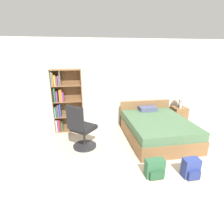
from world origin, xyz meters
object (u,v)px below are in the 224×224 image
(table_lamp, at_px, (180,96))
(bookshelf, at_px, (64,101))
(nightstand, at_px, (179,115))
(backpack_blue, at_px, (191,168))
(backpack_green, at_px, (155,169))
(water_bottle, at_px, (181,105))
(office_chair, at_px, (81,129))
(bed, at_px, (156,128))

(table_lamp, bearing_deg, bookshelf, 179.11)
(nightstand, distance_m, backpack_blue, 2.70)
(nightstand, height_order, backpack_green, nightstand)
(bookshelf, distance_m, water_bottle, 3.55)
(backpack_green, bearing_deg, office_chair, 135.98)
(bookshelf, xyz_separation_m, office_chair, (0.46, -1.13, -0.41))
(water_bottle, distance_m, backpack_blue, 2.63)
(bookshelf, bearing_deg, water_bottle, -3.04)
(table_lamp, bearing_deg, backpack_green, -127.32)
(backpack_green, bearing_deg, bookshelf, 126.42)
(office_chair, relative_size, water_bottle, 5.09)
(office_chair, height_order, water_bottle, office_chair)
(nightstand, xyz_separation_m, table_lamp, (-0.02, 0.02, 0.64))
(office_chair, bearing_deg, bed, 6.22)
(backpack_green, bearing_deg, nightstand, 52.02)
(office_chair, xyz_separation_m, nightstand, (3.13, 1.05, -0.22))
(bed, height_order, table_lamp, table_lamp)
(bed, xyz_separation_m, table_lamp, (1.12, 0.86, 0.63))
(bookshelf, relative_size, table_lamp, 3.77)
(office_chair, bearing_deg, backpack_blue, -35.21)
(office_chair, xyz_separation_m, table_lamp, (3.10, 1.07, 0.42))
(bookshelf, xyz_separation_m, backpack_blue, (2.43, -2.52, -0.74))
(office_chair, distance_m, water_bottle, 3.23)
(bed, relative_size, office_chair, 1.80)
(bed, relative_size, backpack_green, 5.66)
(office_chair, relative_size, backpack_blue, 3.00)
(backpack_blue, relative_size, backpack_green, 1.05)
(nightstand, height_order, water_bottle, water_bottle)
(office_chair, height_order, nightstand, office_chair)
(bookshelf, bearing_deg, table_lamp, -0.89)
(nightstand, distance_m, water_bottle, 0.40)
(water_bottle, bearing_deg, bookshelf, 176.96)
(bookshelf, relative_size, bed, 0.89)
(nightstand, bearing_deg, bookshelf, 178.74)
(water_bottle, bearing_deg, table_lamp, 81.56)
(bookshelf, xyz_separation_m, nightstand, (3.58, -0.08, -0.63))
(water_bottle, xyz_separation_m, backpack_blue, (-1.11, -2.33, -0.49))
(bookshelf, bearing_deg, office_chair, -68.04)
(office_chair, distance_m, table_lamp, 3.31)
(bed, bearing_deg, backpack_green, -114.25)
(water_bottle, height_order, backpack_blue, water_bottle)
(table_lamp, xyz_separation_m, backpack_green, (-1.79, -2.34, -0.75))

